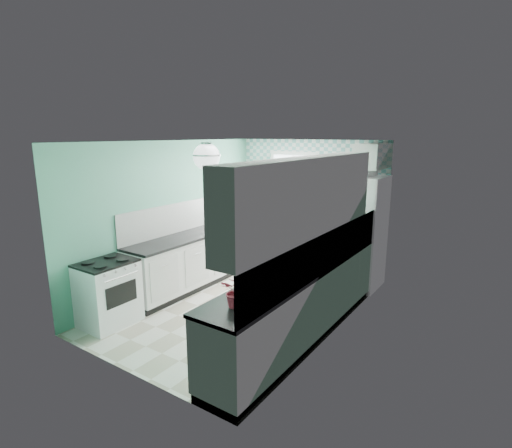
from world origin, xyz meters
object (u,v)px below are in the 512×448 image
Objects in this scene: stove at (108,292)px; potted_plant at (237,291)px; sink at (337,249)px; ceiling_light at (207,156)px; fridge at (357,232)px; fruit_bowl at (242,301)px; microwave at (361,167)px.

potted_plant reaches higher than stove.
ceiling_light is at bearing -132.24° from sink.
fridge is 1.08m from sink.
stove is at bearing 174.71° from potted_plant.
fruit_bowl is (-0.00, -2.40, 0.04)m from sink.
fruit_bowl is (1.20, -0.89, -1.35)m from ceiling_light.
ceiling_light reaches higher than sink.
stove is at bearing -140.27° from sink.
sink is at bearing 40.41° from stove.
sink is (2.40, 2.27, 0.46)m from stove.
stove is 2.71× the size of potted_plant.
sink is 2.50m from potted_plant.
sink reaches higher than fruit_bowl.
sink is 2.40m from fruit_bowl.
fridge is 4.09m from stove.
stove is (-1.20, -0.76, -1.86)m from ceiling_light.
ceiling_light is 1.44× the size of fruit_bowl.
potted_plant is 3.70m from microwave.
sink is at bearing -86.42° from fridge.
ceiling_light reaches higher than potted_plant.
fridge is 1.10m from microwave.
fruit_bowl is at bearing 88.00° from microwave.
potted_plant is at bearing -93.72° from sink.
ceiling_light reaches higher than stove.
ceiling_light is at bearing -114.65° from fridge.
potted_plant is (2.40, -0.22, 0.64)m from stove.
fridge is 3.47× the size of sink.
sink reaches higher than potted_plant.
fridge reaches higher than fruit_bowl.
ceiling_light is 0.18× the size of fridge.
fruit_bowl is 0.16m from potted_plant.
fruit_bowl is at bearing -89.92° from fridge.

